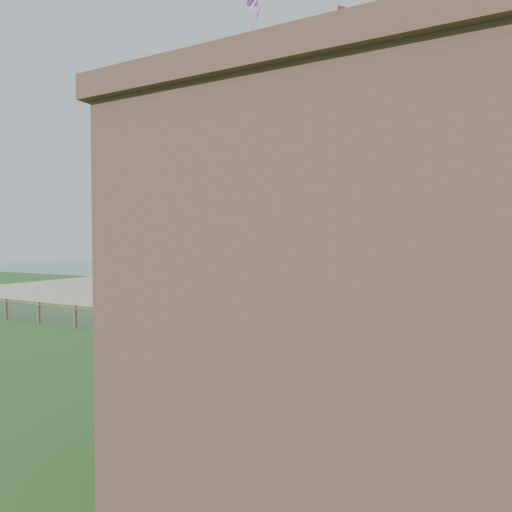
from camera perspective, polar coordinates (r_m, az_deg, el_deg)
The scene contains 8 objects.
ground at distance 16.56m, azimuth -17.01°, elevation -14.95°, with size 160.00×160.00×0.00m, color #2A6221.
sand_beach at distance 35.37m, azimuth 9.14°, elevation -5.82°, with size 72.00×20.00×0.02m, color tan.
ocean at distance 78.16m, azimuth 19.54°, elevation -1.64°, with size 160.00×68.00×0.02m, color slate.
chainlink_fence at distance 20.97m, azimuth -5.22°, elevation -9.71°, with size 36.20×0.20×1.25m, color #4A3C29, non-canonical shape.
picnic_table at distance 17.91m, azimuth 6.85°, elevation -12.37°, with size 1.71×1.29×0.72m, color brown, non-canonical shape.
octopus_kite at distance 27.60m, azimuth 7.88°, elevation 12.02°, with size 2.94×2.08×6.06m, color #DF5923, non-canonical shape.
kite_purple at distance 36.83m, azimuth -0.44°, elevation 28.48°, with size 0.94×0.70×2.36m, color purple, non-canonical shape.
kite_red at distance 32.33m, azimuth 10.65°, elevation 26.61°, with size 1.09×0.70×2.02m, color #E05427, non-canonical shape.
Camera 1 is at (11.21, -11.21, 4.80)m, focal length 32.00 mm.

